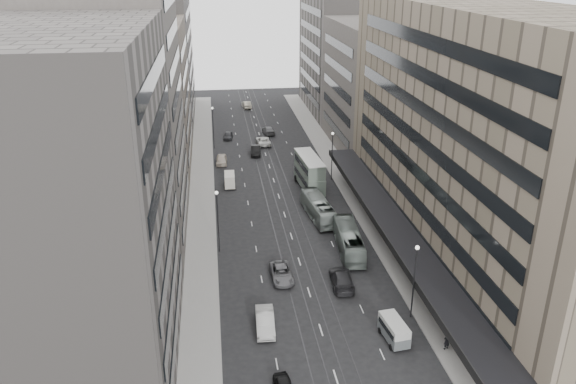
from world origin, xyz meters
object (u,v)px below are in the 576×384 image
double_decker (309,172)px  sedan_1 (265,321)px  pedestrian (447,340)px  sedan_2 (281,273)px  panel_van (230,180)px  vw_microbus (394,330)px  bus_near (349,240)px  bus_far (318,208)px

double_decker → sedan_1: size_ratio=1.98×
double_decker → pedestrian: double_decker is taller
sedan_2 → pedestrian: bearing=-48.4°
pedestrian → panel_van: bearing=-88.0°
vw_microbus → sedan_1: bearing=157.2°
sedan_1 → sedan_2: (2.83, 9.28, -0.12)m
bus_near → panel_van: bearing=-54.9°
bus_near → pedestrian: (4.54, -20.55, -0.44)m
vw_microbus → pedestrian: size_ratio=2.23×
bus_far → pedestrian: (6.52, -30.96, -0.39)m
bus_near → pedestrian: size_ratio=5.81×
pedestrian → vw_microbus: bearing=-46.4°
double_decker → vw_microbus: bearing=-92.3°
sedan_1 → sedan_2: sedan_1 is taller
bus_far → panel_van: 18.32m
bus_far → panel_van: (-12.13, 13.73, -0.22)m
vw_microbus → sedan_2: vw_microbus is taller
sedan_2 → pedestrian: 20.43m
vw_microbus → sedan_2: bearing=119.6°
double_decker → pedestrian: (5.92, -42.05, -1.86)m
bus_far → vw_microbus: bearing=88.2°
double_decker → vw_microbus: (1.44, -39.88, -1.74)m
vw_microbus → panel_van: size_ratio=1.15×
bus_far → panel_van: bearing=-54.4°
bus_far → bus_near: bearing=94.9°
panel_van → sedan_1: 39.01m
vw_microbus → panel_van: 44.82m
bus_near → double_decker: size_ratio=1.08×
double_decker → panel_van: 13.10m
bus_near → double_decker: (-1.38, 21.50, 1.42)m
panel_van → pedestrian: (18.64, -44.68, -0.17)m
bus_far → sedan_1: size_ratio=2.07×
bus_far → double_decker: 11.20m
vw_microbus → sedan_1: 12.72m
bus_far → vw_microbus: size_ratio=2.52×
sedan_2 → pedestrian: pedestrian is taller
double_decker → sedan_2: double_decker is taller
double_decker → panel_van: double_decker is taller
pedestrian → sedan_1: bearing=-39.6°
bus_far → sedan_2: bearing=59.5°
bus_far → vw_microbus: 28.87m
panel_van → pedestrian: size_ratio=1.93×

